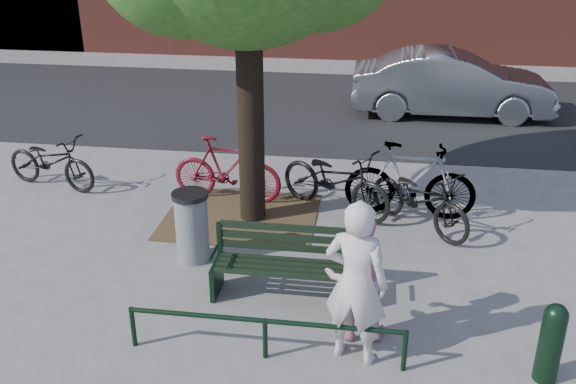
% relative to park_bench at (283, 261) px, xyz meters
% --- Properties ---
extents(ground, '(90.00, 90.00, 0.00)m').
position_rel_park_bench_xyz_m(ground, '(0.00, -0.08, -0.48)').
color(ground, gray).
rests_on(ground, ground).
extents(dirt_pit, '(2.40, 2.00, 0.02)m').
position_rel_park_bench_xyz_m(dirt_pit, '(-1.00, 2.12, -0.47)').
color(dirt_pit, brown).
rests_on(dirt_pit, ground).
extents(road, '(40.00, 7.00, 0.01)m').
position_rel_park_bench_xyz_m(road, '(0.00, 8.42, -0.47)').
color(road, black).
rests_on(road, ground).
extents(park_bench, '(1.74, 0.54, 0.97)m').
position_rel_park_bench_xyz_m(park_bench, '(0.00, 0.00, 0.00)').
color(park_bench, black).
rests_on(park_bench, ground).
extents(guard_railing, '(3.06, 0.06, 0.51)m').
position_rel_park_bench_xyz_m(guard_railing, '(0.00, -1.28, -0.08)').
color(guard_railing, black).
rests_on(guard_railing, ground).
extents(person_left, '(0.78, 0.61, 1.89)m').
position_rel_park_bench_xyz_m(person_left, '(0.95, -1.13, 0.47)').
color(person_left, silver).
rests_on(person_left, ground).
extents(person_right, '(0.80, 0.66, 1.51)m').
position_rel_park_bench_xyz_m(person_right, '(0.95, -0.70, 0.28)').
color(person_right, pink).
rests_on(person_right, ground).
extents(bollard, '(0.25, 0.25, 0.92)m').
position_rel_park_bench_xyz_m(bollard, '(2.97, -1.21, 0.01)').
color(bollard, black).
rests_on(bollard, ground).
extents(litter_bin, '(0.50, 0.50, 1.02)m').
position_rel_park_bench_xyz_m(litter_bin, '(-1.38, 0.71, 0.04)').
color(litter_bin, gray).
rests_on(litter_bin, ground).
extents(bicycle_a, '(1.94, 1.09, 0.96)m').
position_rel_park_bench_xyz_m(bicycle_a, '(-4.53, 2.84, 0.00)').
color(bicycle_a, black).
rests_on(bicycle_a, ground).
extents(bicycle_b, '(1.90, 0.69, 1.12)m').
position_rel_park_bench_xyz_m(bicycle_b, '(-1.35, 2.74, 0.08)').
color(bicycle_b, maroon).
rests_on(bicycle_b, ground).
extents(bicycle_c, '(2.15, 1.70, 1.09)m').
position_rel_park_bench_xyz_m(bicycle_c, '(0.47, 2.57, 0.07)').
color(bicycle_c, black).
rests_on(bicycle_c, ground).
extents(bicycle_d, '(2.08, 0.68, 1.23)m').
position_rel_park_bench_xyz_m(bicycle_d, '(1.64, 2.54, 0.14)').
color(bicycle_d, gray).
rests_on(bicycle_d, ground).
extents(bicycle_e, '(1.84, 1.79, 1.00)m').
position_rel_park_bench_xyz_m(bicycle_e, '(1.78, 2.12, 0.02)').
color(bicycle_e, black).
rests_on(bicycle_e, ground).
extents(parked_car, '(4.64, 1.68, 1.52)m').
position_rel_park_bench_xyz_m(parked_car, '(2.76, 8.24, 0.28)').
color(parked_car, slate).
rests_on(parked_car, ground).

